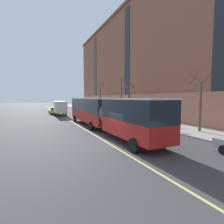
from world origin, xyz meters
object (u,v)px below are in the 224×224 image
parked_car_red_3 (137,120)px  street_tree_mid_block (200,102)px  city_bus (103,112)px  box_truck (60,107)px  street_lamp (122,94)px  parked_car_navy_6 (92,111)px  street_tree_far_downtown (100,97)px  parked_car_navy_1 (107,114)px  taxi_cab (54,111)px  parked_car_black_0 (82,109)px  street_tree_far_uptown (129,99)px

parked_car_red_3 → street_tree_mid_block: (3.84, -6.07, 2.49)m
city_bus → box_truck: bearing=96.0°
box_truck → street_lamp: 14.50m
parked_car_navy_6 → street_tree_far_downtown: size_ratio=0.64×
parked_car_navy_1 → taxi_cab: 15.03m
parked_car_black_0 → city_bus: bearing=-100.0°
street_tree_far_uptown → street_tree_far_downtown: street_tree_far_downtown is taller
parked_car_black_0 → taxi_cab: bearing=-146.7°
parked_car_navy_1 → parked_car_red_3: size_ratio=1.02×
city_bus → parked_car_black_0: 28.43m
street_tree_far_uptown → street_tree_far_downtown: bearing=90.0°
street_tree_far_downtown → street_tree_far_uptown: bearing=-90.0°
box_truck → street_tree_mid_block: street_tree_mid_block is taller
parked_car_red_3 → parked_car_navy_6: same height
box_truck → taxi_cab: box_truck is taller
parked_car_black_0 → parked_car_red_3: (0.07, -27.30, -0.00)m
parked_car_black_0 → parked_car_navy_1: 18.09m
street_tree_far_uptown → street_lamp: street_lamp is taller
street_tree_mid_block → parked_car_black_0: bearing=96.7°
parked_car_red_3 → taxi_cab: (-7.76, 22.24, 0.00)m
parked_car_red_3 → parked_car_navy_6: size_ratio=0.88×
parked_car_navy_1 → street_tree_mid_block: street_tree_mid_block is taller
parked_car_red_3 → box_truck: size_ratio=0.57×
box_truck → street_tree_far_uptown: 14.84m
parked_car_navy_1 → parked_car_black_0: bearing=89.4°
city_bus → parked_car_red_3: 5.23m
parked_car_black_0 → street_tree_far_downtown: street_tree_far_downtown is taller
city_bus → parked_car_navy_1: size_ratio=4.66×
parked_car_black_0 → parked_car_red_3: size_ratio=1.04×
parked_car_navy_1 → parked_car_red_3: same height
parked_car_black_0 → parked_car_navy_1: bearing=-90.6°
parked_car_navy_1 → taxi_cab: size_ratio=0.90×
city_bus → street_tree_mid_block: bearing=-31.4°
parked_car_navy_6 → box_truck: box_truck is taller
city_bus → parked_car_navy_6: bearing=75.6°
city_bus → street_lamp: size_ratio=3.01×
parked_car_navy_6 → taxi_cab: size_ratio=1.00×
taxi_cab → street_tree_far_uptown: street_tree_far_uptown is taller
parked_car_navy_1 → street_tree_far_uptown: bearing=-7.0°
city_bus → taxi_cab: size_ratio=4.17×
taxi_cab → street_tree_far_uptown: (11.64, -13.54, 2.67)m
city_bus → street_tree_far_downtown: size_ratio=2.65×
taxi_cab → street_tree_far_downtown: size_ratio=0.64×
street_tree_mid_block → box_truck: bearing=113.8°
city_bus → parked_car_navy_1: bearing=64.4°
city_bus → street_tree_far_downtown: street_tree_far_downtown is taller
street_tree_far_downtown → taxi_cab: bearing=-173.5°
parked_car_navy_6 → street_lamp: 11.91m
box_truck → taxi_cab: (-0.72, 3.63, -0.92)m
city_bus → street_tree_far_downtown: bearing=69.9°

